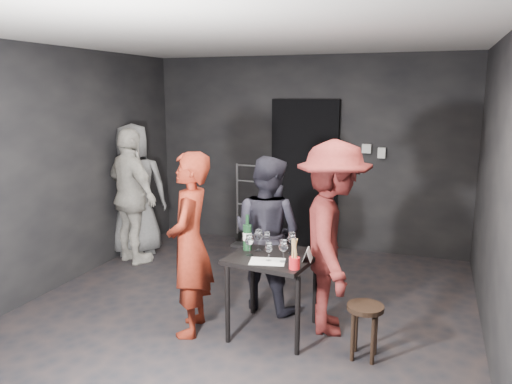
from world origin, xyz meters
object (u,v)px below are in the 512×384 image
(bystander_cream, at_px, (131,185))
(hand_truck, at_px, (248,230))
(man_maroon, at_px, (333,220))
(wine_bottle, at_px, (247,236))
(tasting_table, at_px, (273,265))
(server_red, at_px, (189,233))
(bystander_grey, at_px, (134,177))
(woman_black, at_px, (267,229))
(stool, at_px, (365,318))
(breadstick_cup, at_px, (295,254))

(bystander_cream, bearing_deg, hand_truck, -107.70)
(man_maroon, bearing_deg, wine_bottle, 88.41)
(tasting_table, relative_size, server_red, 0.40)
(bystander_grey, bearing_deg, woman_black, 117.47)
(bystander_grey, xyz_separation_m, wine_bottle, (2.21, -1.50, -0.19))
(stool, bearing_deg, wine_bottle, 167.89)
(tasting_table, distance_m, woman_black, 0.61)
(stool, distance_m, man_maroon, 0.90)
(server_red, bearing_deg, man_maroon, 96.73)
(hand_truck, bearing_deg, tasting_table, -61.70)
(tasting_table, xyz_separation_m, breadstick_cup, (0.27, -0.28, 0.22))
(man_maroon, bearing_deg, bystander_grey, 51.25)
(hand_truck, xyz_separation_m, stool, (2.04, -2.63, 0.14))
(bystander_grey, bearing_deg, hand_truck, 176.34)
(hand_truck, height_order, tasting_table, hand_truck)
(stool, relative_size, server_red, 0.25)
(breadstick_cup, bearing_deg, bystander_cream, 149.60)
(stool, relative_size, bystander_cream, 0.23)
(bystander_cream, distance_m, bystander_grey, 0.37)
(tasting_table, xyz_separation_m, bystander_grey, (-2.49, 1.57, 0.42))
(hand_truck, distance_m, bystander_grey, 1.80)
(server_red, relative_size, woman_black, 1.14)
(bystander_cream, xyz_separation_m, bystander_grey, (-0.17, 0.32, 0.04))
(hand_truck, distance_m, server_red, 2.82)
(woman_black, distance_m, bystander_cream, 2.21)
(man_maroon, xyz_separation_m, breadstick_cup, (-0.21, -0.53, -0.19))
(tasting_table, height_order, man_maroon, man_maroon)
(server_red, relative_size, bystander_grey, 0.88)
(hand_truck, relative_size, stool, 2.52)
(tasting_table, relative_size, wine_bottle, 2.22)
(stool, xyz_separation_m, bystander_cream, (-3.18, 1.42, 0.67))
(woman_black, relative_size, bystander_cream, 0.81)
(bystander_cream, distance_m, wine_bottle, 2.36)
(stool, height_order, server_red, server_red)
(tasting_table, bearing_deg, man_maroon, 26.59)
(man_maroon, distance_m, wine_bottle, 0.81)
(tasting_table, bearing_deg, server_red, -162.10)
(stool, bearing_deg, bystander_cream, 155.92)
(woman_black, bearing_deg, hand_truck, -49.85)
(stool, distance_m, bystander_cream, 3.55)
(tasting_table, distance_m, wine_bottle, 0.36)
(server_red, bearing_deg, woman_black, 132.67)
(stool, height_order, woman_black, woman_black)
(bystander_grey, relative_size, wine_bottle, 6.36)
(woman_black, bearing_deg, bystander_cream, -4.93)
(server_red, xyz_separation_m, bystander_cream, (-1.60, 1.48, 0.08))
(stool, height_order, wine_bottle, wine_bottle)
(server_red, height_order, woman_black, server_red)
(woman_black, distance_m, wine_bottle, 0.47)
(man_maroon, bearing_deg, bystander_cream, 55.64)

